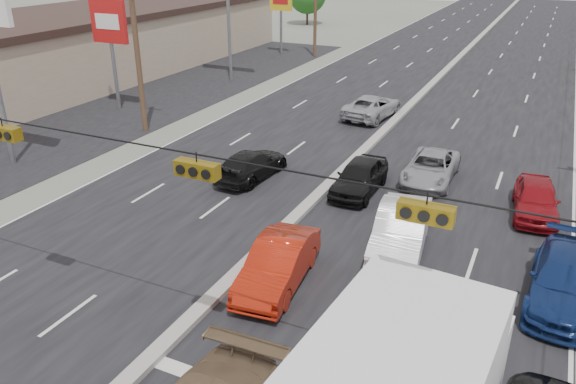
# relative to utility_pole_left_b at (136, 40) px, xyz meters

# --- Properties ---
(ground) EXTENTS (200.00, 200.00, 0.00)m
(ground) POSITION_rel_utility_pole_left_b_xyz_m (12.50, -15.00, -5.11)
(ground) COLOR #606356
(ground) RESTS_ON ground
(road_surface) EXTENTS (20.00, 160.00, 0.02)m
(road_surface) POSITION_rel_utility_pole_left_b_xyz_m (12.50, 15.00, -5.11)
(road_surface) COLOR black
(road_surface) RESTS_ON ground
(center_median) EXTENTS (0.50, 160.00, 0.20)m
(center_median) POSITION_rel_utility_pole_left_b_xyz_m (12.50, 15.00, -5.01)
(center_median) COLOR gray
(center_median) RESTS_ON ground
(strip_mall) EXTENTS (12.00, 42.00, 4.60)m
(strip_mall) POSITION_rel_utility_pole_left_b_xyz_m (-13.50, 10.00, -2.81)
(strip_mall) COLOR tan
(strip_mall) RESTS_ON ground
(parking_lot) EXTENTS (10.00, 42.00, 0.02)m
(parking_lot) POSITION_rel_utility_pole_left_b_xyz_m (-4.50, 10.00, -5.11)
(parking_lot) COLOR black
(parking_lot) RESTS_ON ground
(utility_pole_left_b) EXTENTS (1.60, 0.30, 10.00)m
(utility_pole_left_b) POSITION_rel_utility_pole_left_b_xyz_m (0.00, 0.00, 0.00)
(utility_pole_left_b) COLOR #422D1E
(utility_pole_left_b) RESTS_ON ground
(utility_pole_left_c) EXTENTS (1.60, 0.30, 10.00)m
(utility_pole_left_c) POSITION_rel_utility_pole_left_b_xyz_m (0.00, 25.00, 0.00)
(utility_pole_left_c) COLOR #422D1E
(utility_pole_left_c) RESTS_ON ground
(traffic_signals) EXTENTS (25.00, 0.30, 0.54)m
(traffic_signals) POSITION_rel_utility_pole_left_b_xyz_m (13.90, -15.00, 0.39)
(traffic_signals) COLOR black
(traffic_signals) RESTS_ON ground
(pole_sign_mid) EXTENTS (2.60, 0.25, 7.00)m
(pole_sign_mid) POSITION_rel_utility_pole_left_b_xyz_m (-4.50, 3.00, 0.01)
(pole_sign_mid) COLOR slate
(pole_sign_mid) RESTS_ON ground
(pole_sign_far) EXTENTS (2.20, 0.25, 6.00)m
(pole_sign_far) POSITION_rel_utility_pole_left_b_xyz_m (-3.50, 25.00, -0.70)
(pole_sign_far) COLOR slate
(pole_sign_far) RESTS_ON ground
(red_sedan) EXTENTS (2.01, 4.56, 1.46)m
(red_sedan) POSITION_rel_utility_pole_left_b_xyz_m (13.90, -10.89, -4.38)
(red_sedan) COLOR #A21B0A
(red_sedan) RESTS_ON ground
(queue_car_a) EXTENTS (1.69, 4.18, 1.42)m
(queue_car_a) POSITION_rel_utility_pole_left_b_xyz_m (13.90, -2.95, -4.40)
(queue_car_a) COLOR black
(queue_car_a) RESTS_ON ground
(queue_car_b) EXTENTS (2.25, 4.98, 1.59)m
(queue_car_b) POSITION_rel_utility_pole_left_b_xyz_m (16.82, -7.16, -4.31)
(queue_car_b) COLOR white
(queue_car_b) RESTS_ON ground
(queue_car_c) EXTENTS (2.18, 4.59, 1.27)m
(queue_car_c) POSITION_rel_utility_pole_left_b_xyz_m (16.41, -0.41, -4.47)
(queue_car_c) COLOR gray
(queue_car_c) RESTS_ON ground
(queue_car_d) EXTENTS (2.24, 5.05, 1.44)m
(queue_car_d) POSITION_rel_utility_pole_left_b_xyz_m (22.10, -8.05, -4.39)
(queue_car_d) COLOR navy
(queue_car_d) RESTS_ON ground
(queue_car_e) EXTENTS (2.02, 4.21, 1.39)m
(queue_car_e) POSITION_rel_utility_pole_left_b_xyz_m (20.93, -2.11, -4.41)
(queue_car_e) COLOR maroon
(queue_car_e) RESTS_ON ground
(oncoming_near) EXTENTS (2.08, 4.49, 1.27)m
(oncoming_near) POSITION_rel_utility_pole_left_b_xyz_m (8.90, -3.53, -4.47)
(oncoming_near) COLOR black
(oncoming_near) RESTS_ON ground
(oncoming_far) EXTENTS (2.88, 5.20, 1.38)m
(oncoming_far) POSITION_rel_utility_pole_left_b_xyz_m (10.97, 8.13, -4.42)
(oncoming_far) COLOR #9B9DA2
(oncoming_far) RESTS_ON ground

